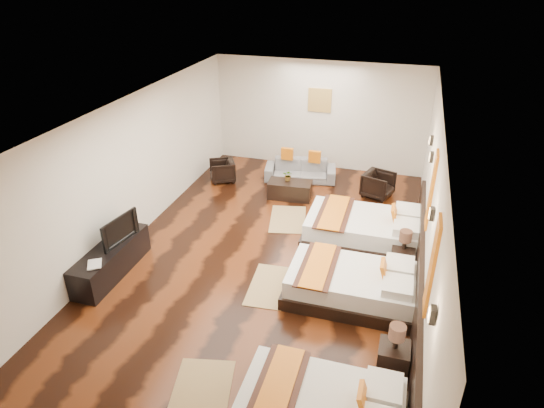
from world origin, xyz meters
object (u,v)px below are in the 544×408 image
(tv, at_px, (117,229))
(tv_console, at_px, (111,260))
(coffee_table, at_px, (290,190))
(bed_mid, at_px, (352,284))
(table_plant, at_px, (288,176))
(bed_far, at_px, (365,230))
(nightstand_a, at_px, (393,356))
(figurine, at_px, (129,220))
(armchair_left, at_px, (222,171))
(nightstand_b, at_px, (403,256))
(armchair_right, at_px, (378,185))
(book, at_px, (87,266))
(sofa, at_px, (300,170))

(tv, bearing_deg, tv_console, 176.63)
(tv, xyz_separation_m, coffee_table, (2.23, 3.58, -0.60))
(bed_mid, height_order, table_plant, bed_mid)
(tv_console, distance_m, table_plant, 4.47)
(coffee_table, bearing_deg, table_plant, 132.74)
(bed_far, xyz_separation_m, tv, (-4.15, -2.07, 0.50))
(nightstand_a, height_order, figurine, figurine)
(nightstand_a, xyz_separation_m, armchair_left, (-4.53, 5.16, -0.01))
(nightstand_b, distance_m, tv_console, 5.19)
(nightstand_b, bearing_deg, tv, -164.59)
(nightstand_a, distance_m, coffee_table, 5.43)
(coffee_table, relative_size, table_plant, 3.91)
(tv, xyz_separation_m, table_plant, (2.17, 3.64, -0.27))
(bed_mid, xyz_separation_m, tv, (-4.15, -0.28, 0.52))
(bed_mid, relative_size, bed_far, 0.92)
(tv, relative_size, table_plant, 3.39)
(nightstand_a, xyz_separation_m, table_plant, (-2.73, 4.79, 0.24))
(tv_console, xyz_separation_m, coffee_table, (2.28, 3.81, -0.08))
(nightstand_a, xyz_separation_m, tv, (-4.89, 1.15, 0.51))
(nightstand_b, xyz_separation_m, tv_console, (-4.95, -1.58, -0.01))
(armchair_right, xyz_separation_m, coffee_table, (-1.97, -0.65, -0.10))
(bed_mid, height_order, armchair_right, bed_mid)
(book, relative_size, figurine, 0.90)
(coffee_table, bearing_deg, armchair_right, 18.35)
(armchair_right, bearing_deg, armchair_left, 111.54)
(bed_far, height_order, figurine, figurine)
(bed_mid, height_order, figurine, figurine)
(tv_console, distance_m, coffee_table, 4.44)
(nightstand_b, xyz_separation_m, tv, (-4.89, -1.35, 0.52))
(nightstand_b, distance_m, table_plant, 3.57)
(nightstand_a, distance_m, nightstand_b, 2.50)
(book, bearing_deg, figurine, 90.00)
(nightstand_b, distance_m, armchair_left, 5.25)
(book, relative_size, sofa, 0.17)
(book, bearing_deg, sofa, 67.34)
(bed_mid, height_order, armchair_left, bed_mid)
(armchair_right, bearing_deg, bed_far, -163.11)
(bed_mid, height_order, sofa, bed_mid)
(armchair_left, distance_m, coffee_table, 1.91)
(bed_mid, relative_size, tv_console, 1.18)
(tv, distance_m, table_plant, 4.25)
(tv, xyz_separation_m, book, (-0.05, -0.83, -0.24))
(armchair_right, bearing_deg, table_plant, 124.27)
(nightstand_a, xyz_separation_m, sofa, (-2.67, 5.78, -0.03))
(bed_far, distance_m, coffee_table, 2.44)
(nightstand_a, bearing_deg, coffee_table, 119.41)
(bed_mid, relative_size, nightstand_a, 2.61)
(nightstand_a, bearing_deg, tv_console, 169.46)
(nightstand_b, bearing_deg, table_plant, 139.91)
(figurine, relative_size, coffee_table, 0.33)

